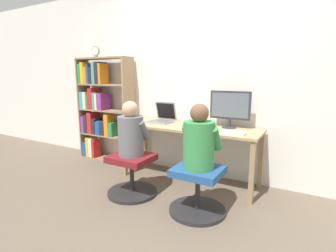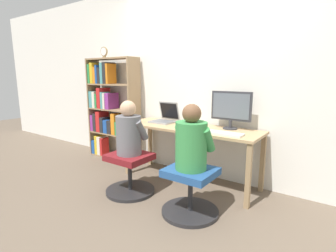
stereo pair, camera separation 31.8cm
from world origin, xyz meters
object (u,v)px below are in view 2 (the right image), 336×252
desk_clock (104,52)px  person_at_monitor (191,142)px  desktop_monitor (231,109)px  office_chair_left (190,191)px  person_at_laptop (129,131)px  keyboard (222,133)px  office_chair_right (130,173)px  laptop (165,118)px  bookshelf (107,108)px

desk_clock → person_at_monitor: bearing=-20.2°
desktop_monitor → desk_clock: 2.18m
office_chair_left → person_at_laptop: bearing=179.3°
keyboard → office_chair_right: 1.14m
office_chair_right → person_at_laptop: bearing=90.0°
laptop → office_chair_right: (0.05, -0.75, -0.54)m
person_at_monitor → desktop_monitor: bearing=86.9°
office_chair_right → keyboard: bearing=29.6°
office_chair_left → desk_clock: (-2.00, 0.74, 1.46)m
bookshelf → desk_clock: desk_clock is taller
laptop → office_chair_right: 0.93m
person_at_laptop → bookshelf: (-1.25, 0.79, 0.10)m
desktop_monitor → laptop: size_ratio=1.50×
laptop → desk_clock: desk_clock is taller
bookshelf → desktop_monitor: bearing=0.7°
desktop_monitor → person_at_laptop: 1.21m
person_at_laptop → bookshelf: bookshelf is taller
bookshelf → desk_clock: bearing=-46.4°
office_chair_left → person_at_monitor: (0.00, 0.00, 0.49)m
person_at_monitor → office_chair_right: bearing=179.9°
laptop → person_at_monitor: size_ratio=0.52×
office_chair_left → person_at_monitor: bearing=90.0°
person_at_laptop → desk_clock: (-1.19, 0.73, 0.97)m
office_chair_left → desk_clock: 2.59m
keyboard → person_at_monitor: size_ratio=0.73×
person_at_laptop → desk_clock: desk_clock is taller
office_chair_left → bookshelf: (-2.06, 0.80, 0.59)m
desktop_monitor → office_chair_right: (-0.86, -0.82, -0.72)m
desktop_monitor → office_chair_left: size_ratio=0.87×
keyboard → office_chair_left: (-0.08, -0.51, -0.50)m
office_chair_right → laptop: bearing=93.7°
office_chair_right → desk_clock: desk_clock is taller
office_chair_left → person_at_monitor: person_at_monitor is taller
keyboard → desk_clock: desk_clock is taller
keyboard → desk_clock: (-2.09, 0.23, 0.96)m
keyboard → person_at_laptop: person_at_laptop is taller
person_at_monitor → person_at_laptop: person_at_monitor is taller
keyboard → bookshelf: size_ratio=0.28×
office_chair_right → desk_clock: (-1.19, 0.74, 1.46)m
keyboard → person_at_laptop: 1.03m
office_chair_left → bookshelf: bearing=158.7°
office_chair_right → desktop_monitor: bearing=43.7°
laptop → desktop_monitor: bearing=4.3°
desktop_monitor → office_chair_left: (-0.04, -0.83, -0.72)m
office_chair_right → office_chair_left: bearing=-0.4°
bookshelf → desk_clock: 0.87m
person_at_monitor → person_at_laptop: bearing=179.6°
office_chair_right → person_at_laptop: 0.49m
desktop_monitor → person_at_laptop: size_ratio=0.80×
desktop_monitor → bookshelf: 2.11m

